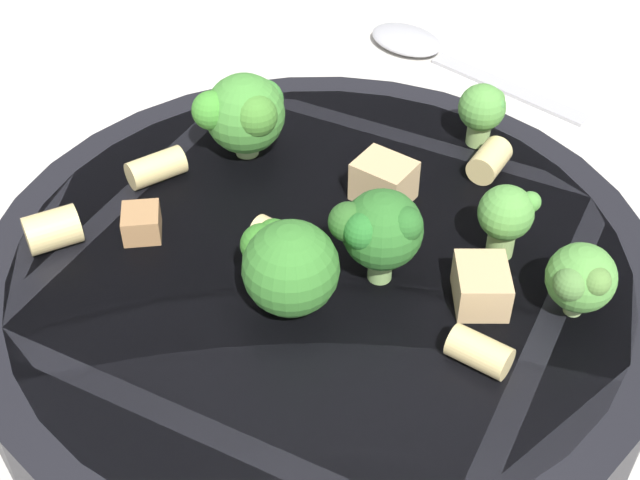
% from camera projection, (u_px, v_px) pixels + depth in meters
% --- Properties ---
extents(ground_plane, '(2.00, 2.00, 0.00)m').
position_uv_depth(ground_plane, '(320.00, 319.00, 0.41)').
color(ground_plane, beige).
extents(pasta_bowl, '(0.30, 0.30, 0.04)m').
position_uv_depth(pasta_bowl, '(320.00, 284.00, 0.40)').
color(pasta_bowl, black).
rests_on(pasta_bowl, ground_plane).
extents(broccoli_floret_0, '(0.02, 0.03, 0.03)m').
position_uv_depth(broccoli_floret_0, '(506.00, 215.00, 0.37)').
color(broccoli_floret_0, '#93B766').
rests_on(broccoli_floret_0, pasta_bowl).
extents(broccoli_floret_1, '(0.03, 0.03, 0.03)m').
position_uv_depth(broccoli_floret_1, '(581.00, 279.00, 0.35)').
color(broccoli_floret_1, '#9EC175').
rests_on(broccoli_floret_1, pasta_bowl).
extents(broccoli_floret_2, '(0.02, 0.03, 0.03)m').
position_uv_depth(broccoli_floret_2, '(484.00, 109.00, 0.44)').
color(broccoli_floret_2, '#93B766').
rests_on(broccoli_floret_2, pasta_bowl).
extents(broccoli_floret_3, '(0.04, 0.04, 0.04)m').
position_uv_depth(broccoli_floret_3, '(288.00, 266.00, 0.35)').
color(broccoli_floret_3, '#84AD60').
rests_on(broccoli_floret_3, pasta_bowl).
extents(broccoli_floret_4, '(0.04, 0.05, 0.04)m').
position_uv_depth(broccoli_floret_4, '(245.00, 113.00, 0.43)').
color(broccoli_floret_4, '#9EC175').
rests_on(broccoli_floret_4, pasta_bowl).
extents(broccoli_floret_5, '(0.03, 0.04, 0.04)m').
position_uv_depth(broccoli_floret_5, '(380.00, 229.00, 0.36)').
color(broccoli_floret_5, '#84AD60').
rests_on(broccoli_floret_5, pasta_bowl).
extents(rigatoni_0, '(0.03, 0.02, 0.01)m').
position_uv_depth(rigatoni_0, '(479.00, 352.00, 0.34)').
color(rigatoni_0, '#E0C67F').
rests_on(rigatoni_0, pasta_bowl).
extents(rigatoni_1, '(0.02, 0.03, 0.01)m').
position_uv_depth(rigatoni_1, '(489.00, 161.00, 0.43)').
color(rigatoni_1, '#E0C67F').
rests_on(rigatoni_1, pasta_bowl).
extents(rigatoni_2, '(0.02, 0.03, 0.01)m').
position_uv_depth(rigatoni_2, '(156.00, 168.00, 0.42)').
color(rigatoni_2, '#E0C67F').
rests_on(rigatoni_2, pasta_bowl).
extents(rigatoni_3, '(0.03, 0.02, 0.01)m').
position_uv_depth(rigatoni_3, '(278.00, 238.00, 0.38)').
color(rigatoni_3, '#E0C67F').
rests_on(rigatoni_3, pasta_bowl).
extents(rigatoni_4, '(0.02, 0.03, 0.02)m').
position_uv_depth(rigatoni_4, '(53.00, 230.00, 0.39)').
color(rigatoni_4, '#E0C67F').
rests_on(rigatoni_4, pasta_bowl).
extents(chicken_chunk_0, '(0.02, 0.02, 0.01)m').
position_uv_depth(chicken_chunk_0, '(142.00, 223.00, 0.39)').
color(chicken_chunk_0, '#A87A4C').
rests_on(chicken_chunk_0, pasta_bowl).
extents(chicken_chunk_1, '(0.03, 0.03, 0.02)m').
position_uv_depth(chicken_chunk_1, '(481.00, 286.00, 0.36)').
color(chicken_chunk_1, tan).
rests_on(chicken_chunk_1, pasta_bowl).
extents(chicken_chunk_2, '(0.03, 0.03, 0.02)m').
position_uv_depth(chicken_chunk_2, '(384.00, 181.00, 0.41)').
color(chicken_chunk_2, tan).
rests_on(chicken_chunk_2, pasta_bowl).
extents(spoon, '(0.16, 0.04, 0.01)m').
position_uv_depth(spoon, '(432.00, 51.00, 0.58)').
color(spoon, '#B2B2B7').
rests_on(spoon, ground_plane).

